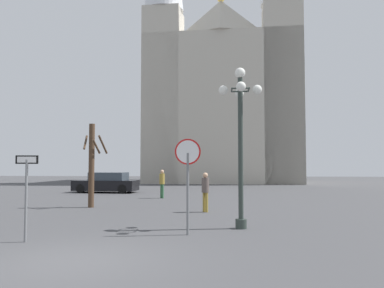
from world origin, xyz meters
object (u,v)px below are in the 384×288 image
cathedral (223,82)px  street_lamp (240,128)px  parked_car_near_black (107,183)px  pedestrian_standing (205,188)px  stop_sign (188,167)px  pedestrian_walking (162,181)px  one_way_arrow_sign (26,188)px  bare_tree (92,164)px

cathedral → street_lamp: (0.53, -32.81, -8.61)m
parked_car_near_black → pedestrian_standing: pedestrian_standing is taller
street_lamp → parked_car_near_black: street_lamp is taller
street_lamp → cathedral: bearing=90.9°
stop_sign → pedestrian_walking: bearing=102.5°
one_way_arrow_sign → parked_car_near_black: 18.33m
cathedral → bare_tree: bearing=-103.1°
stop_sign → street_lamp: (1.60, 1.25, 1.28)m
one_way_arrow_sign → street_lamp: size_ratio=0.44×
stop_sign → bare_tree: bearing=127.5°
stop_sign → pedestrian_standing: 5.55m
bare_tree → pedestrian_walking: size_ratio=2.32×
street_lamp → pedestrian_walking: size_ratio=3.01×
parked_car_near_black → pedestrian_standing: size_ratio=2.77×
cathedral → stop_sign: cathedral is taller
pedestrian_walking → pedestrian_standing: bearing=-66.2°
cathedral → parked_car_near_black: 22.42m
one_way_arrow_sign → pedestrian_standing: size_ratio=1.35×
one_way_arrow_sign → pedestrian_standing: 8.18m
parked_car_near_black → pedestrian_standing: bearing=-55.1°
bare_tree → pedestrian_walking: bearing=64.1°
cathedral → pedestrian_walking: cathedral is taller
stop_sign → street_lamp: 2.40m
pedestrian_walking → one_way_arrow_sign: bearing=-96.3°
stop_sign → parked_car_near_black: 18.29m
street_lamp → pedestrian_standing: (-1.34, 4.21, -2.21)m
cathedral → bare_tree: (-6.33, -27.21, -9.76)m
cathedral → pedestrian_walking: size_ratio=23.13×
stop_sign → pedestrian_standing: stop_sign is taller
one_way_arrow_sign → pedestrian_standing: (4.45, 6.85, -0.39)m
stop_sign → cathedral: bearing=88.2°
one_way_arrow_sign → parked_car_near_black: (-3.34, 18.01, -0.72)m
bare_tree → parked_car_near_black: size_ratio=0.85×
one_way_arrow_sign → pedestrian_standing: one_way_arrow_sign is taller
parked_car_near_black → bare_tree: bearing=-77.0°
bare_tree → pedestrian_walking: bare_tree is taller
one_way_arrow_sign → bare_tree: 8.34m
cathedral → one_way_arrow_sign: 37.33m
bare_tree → pedestrian_standing: (5.53, -1.39, -1.06)m
bare_tree → parked_car_near_black: bare_tree is taller
street_lamp → pedestrian_walking: bearing=111.5°
cathedral → pedestrian_walking: (-3.76, -21.91, -10.80)m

